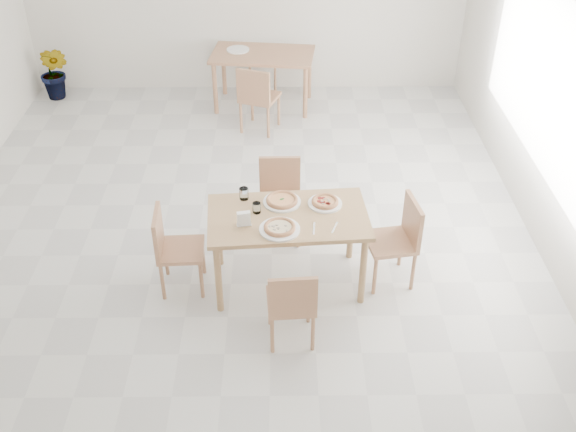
{
  "coord_description": "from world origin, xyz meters",
  "views": [
    {
      "loc": [
        0.48,
        -5.62,
        4.08
      ],
      "look_at": [
        0.53,
        -0.85,
        0.74
      ],
      "focal_mm": 42.0,
      "sensor_mm": 36.0,
      "label": 1
    }
  ],
  "objects_px": {
    "tumbler_b": "(257,208)",
    "napkin_holder": "(244,219)",
    "chair_west": "(172,245)",
    "pizza_margherita": "(282,200)",
    "chair_east": "(399,236)",
    "pizza_pepperoni": "(325,201)",
    "plate_mushroom": "(280,229)",
    "main_table": "(288,224)",
    "tumbler_a": "(244,194)",
    "plate_empty": "(238,50)",
    "second_table": "(263,60)",
    "chair_north": "(280,193)",
    "chair_back_n": "(267,51)",
    "pizza_mushroom": "(280,227)",
    "chair_south": "(292,302)",
    "potted_plant": "(55,73)",
    "plate_margherita": "(282,202)",
    "plate_pepperoni": "(325,204)",
    "chair_back_s": "(257,95)"
  },
  "relations": [
    {
      "from": "pizza_margherita",
      "to": "plate_empty",
      "type": "xyz_separation_m",
      "value": [
        -0.58,
        3.65,
        -0.02
      ]
    },
    {
      "from": "main_table",
      "to": "chair_back_n",
      "type": "relative_size",
      "value": 1.66
    },
    {
      "from": "chair_west",
      "to": "pizza_pepperoni",
      "type": "relative_size",
      "value": 2.86
    },
    {
      "from": "chair_north",
      "to": "pizza_pepperoni",
      "type": "xyz_separation_m",
      "value": [
        0.4,
        -0.61,
        0.31
      ]
    },
    {
      "from": "pizza_margherita",
      "to": "plate_empty",
      "type": "bearing_deg",
      "value": 98.97
    },
    {
      "from": "tumbler_b",
      "to": "chair_back_n",
      "type": "relative_size",
      "value": 0.11
    },
    {
      "from": "second_table",
      "to": "plate_empty",
      "type": "xyz_separation_m",
      "value": [
        -0.33,
        0.1,
        0.1
      ]
    },
    {
      "from": "chair_north",
      "to": "tumbler_a",
      "type": "height_order",
      "value": "tumbler_a"
    },
    {
      "from": "potted_plant",
      "to": "pizza_mushroom",
      "type": "bearing_deg",
      "value": -53.6
    },
    {
      "from": "tumbler_a",
      "to": "plate_empty",
      "type": "distance_m",
      "value": 3.59
    },
    {
      "from": "plate_mushroom",
      "to": "napkin_holder",
      "type": "distance_m",
      "value": 0.31
    },
    {
      "from": "chair_east",
      "to": "chair_back_n",
      "type": "xyz_separation_m",
      "value": [
        -1.25,
        4.4,
        0.02
      ]
    },
    {
      "from": "chair_north",
      "to": "chair_back_n",
      "type": "distance_m",
      "value": 3.67
    },
    {
      "from": "plate_pepperoni",
      "to": "potted_plant",
      "type": "relative_size",
      "value": 0.39
    },
    {
      "from": "plate_margherita",
      "to": "chair_back_n",
      "type": "xyz_separation_m",
      "value": [
        -0.2,
        4.25,
        -0.26
      ]
    },
    {
      "from": "chair_north",
      "to": "pizza_margherita",
      "type": "relative_size",
      "value": 2.48
    },
    {
      "from": "chair_north",
      "to": "chair_back_n",
      "type": "height_order",
      "value": "chair_back_n"
    },
    {
      "from": "plate_margherita",
      "to": "pizza_mushroom",
      "type": "distance_m",
      "value": 0.41
    },
    {
      "from": "chair_east",
      "to": "pizza_pepperoni",
      "type": "height_order",
      "value": "chair_east"
    },
    {
      "from": "chair_west",
      "to": "pizza_margherita",
      "type": "bearing_deg",
      "value": -79.08
    },
    {
      "from": "second_table",
      "to": "potted_plant",
      "type": "bearing_deg",
      "value": -178.2
    },
    {
      "from": "pizza_mushroom",
      "to": "potted_plant",
      "type": "relative_size",
      "value": 0.45
    },
    {
      "from": "plate_pepperoni",
      "to": "pizza_mushroom",
      "type": "xyz_separation_m",
      "value": [
        -0.4,
        -0.38,
        0.02
      ]
    },
    {
      "from": "main_table",
      "to": "tumbler_b",
      "type": "xyz_separation_m",
      "value": [
        -0.27,
        0.05,
        0.14
      ]
    },
    {
      "from": "chair_west",
      "to": "tumbler_a",
      "type": "height_order",
      "value": "tumbler_a"
    },
    {
      "from": "tumbler_b",
      "to": "napkin_holder",
      "type": "relative_size",
      "value": 0.69
    },
    {
      "from": "plate_margherita",
      "to": "second_table",
      "type": "relative_size",
      "value": 0.24
    },
    {
      "from": "main_table",
      "to": "pizza_pepperoni",
      "type": "distance_m",
      "value": 0.39
    },
    {
      "from": "chair_east",
      "to": "tumbler_a",
      "type": "xyz_separation_m",
      "value": [
        -1.39,
        0.22,
        0.32
      ]
    },
    {
      "from": "plate_pepperoni",
      "to": "chair_back_s",
      "type": "distance_m",
      "value": 2.89
    },
    {
      "from": "main_table",
      "to": "chair_back_n",
      "type": "xyz_separation_m",
      "value": [
        -0.26,
        4.45,
        -0.16
      ]
    },
    {
      "from": "chair_north",
      "to": "pizza_mushroom",
      "type": "bearing_deg",
      "value": -90.56
    },
    {
      "from": "chair_south",
      "to": "pizza_mushroom",
      "type": "bearing_deg",
      "value": -84.58
    },
    {
      "from": "main_table",
      "to": "tumbler_b",
      "type": "bearing_deg",
      "value": 165.09
    },
    {
      "from": "tumbler_b",
      "to": "potted_plant",
      "type": "distance_m",
      "value": 4.92
    },
    {
      "from": "chair_north",
      "to": "plate_empty",
      "type": "distance_m",
      "value": 3.13
    },
    {
      "from": "plate_margherita",
      "to": "tumbler_a",
      "type": "xyz_separation_m",
      "value": [
        -0.34,
        0.07,
        0.05
      ]
    },
    {
      "from": "chair_north",
      "to": "tumbler_b",
      "type": "bearing_deg",
      "value": -105.82
    },
    {
      "from": "chair_west",
      "to": "tumbler_b",
      "type": "relative_size",
      "value": 8.53
    },
    {
      "from": "chair_west",
      "to": "pizza_margherita",
      "type": "distance_m",
      "value": 1.05
    },
    {
      "from": "main_table",
      "to": "potted_plant",
      "type": "relative_size",
      "value": 1.88
    },
    {
      "from": "chair_south",
      "to": "tumbler_a",
      "type": "xyz_separation_m",
      "value": [
        -0.41,
        1.04,
        0.35
      ]
    },
    {
      "from": "chair_east",
      "to": "tumbler_a",
      "type": "relative_size",
      "value": 7.73
    },
    {
      "from": "second_table",
      "to": "chair_south",
      "type": "bearing_deg",
      "value": -79.19
    },
    {
      "from": "plate_margherita",
      "to": "second_table",
      "type": "xyz_separation_m",
      "value": [
        -0.25,
        3.55,
        -0.1
      ]
    },
    {
      "from": "second_table",
      "to": "plate_empty",
      "type": "height_order",
      "value": "plate_empty"
    },
    {
      "from": "tumbler_a",
      "to": "chair_north",
      "type": "bearing_deg",
      "value": 58.16
    },
    {
      "from": "napkin_holder",
      "to": "chair_back_n",
      "type": "xyz_separation_m",
      "value": [
        0.12,
        4.6,
        -0.31
      ]
    },
    {
      "from": "pizza_mushroom",
      "to": "second_table",
      "type": "height_order",
      "value": "pizza_mushroom"
    },
    {
      "from": "main_table",
      "to": "napkin_holder",
      "type": "height_order",
      "value": "napkin_holder"
    }
  ]
}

